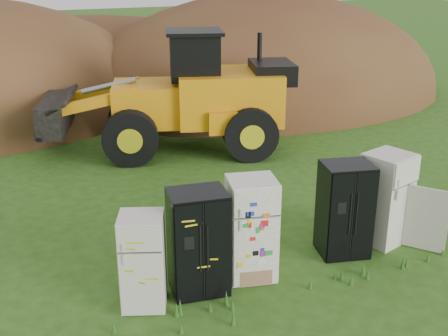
# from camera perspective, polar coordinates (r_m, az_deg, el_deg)

# --- Properties ---
(ground) EXTENTS (120.00, 120.00, 0.00)m
(ground) POSITION_cam_1_polar(r_m,az_deg,el_deg) (10.31, 5.55, -10.03)
(ground) COLOR #2C4C14
(ground) RESTS_ON ground
(fridge_leftmost) EXTENTS (0.89, 0.87, 1.55)m
(fridge_leftmost) POSITION_cam_1_polar(r_m,az_deg,el_deg) (8.99, -8.25, -9.33)
(fridge_leftmost) COLOR silver
(fridge_leftmost) RESTS_ON ground
(fridge_black_side) EXTENTS (1.04, 0.88, 1.77)m
(fridge_black_side) POSITION_cam_1_polar(r_m,az_deg,el_deg) (9.23, -2.64, -7.52)
(fridge_black_side) COLOR black
(fridge_black_side) RESTS_ON ground
(fridge_sticker) EXTENTS (0.97, 0.92, 1.80)m
(fridge_sticker) POSITION_cam_1_polar(r_m,az_deg,el_deg) (9.64, 2.80, -6.16)
(fridge_sticker) COLOR white
(fridge_sticker) RESTS_ON ground
(fridge_black_right) EXTENTS (1.06, 0.95, 1.78)m
(fridge_black_right) POSITION_cam_1_polar(r_m,az_deg,el_deg) (10.61, 12.16, -4.12)
(fridge_black_right) COLOR black
(fridge_black_right) RESTS_ON ground
(fridge_open_door) EXTENTS (0.98, 0.93, 1.80)m
(fridge_open_door) POSITION_cam_1_polar(r_m,az_deg,el_deg) (11.24, 16.10, -2.97)
(fridge_open_door) COLOR silver
(fridge_open_door) RESTS_ON ground
(wheel_loader) EXTENTS (7.63, 5.04, 3.42)m
(wheel_loader) POSITION_cam_1_polar(r_m,az_deg,el_deg) (16.03, -6.06, 7.63)
(wheel_loader) COLOR orange
(wheel_loader) RESTS_ON ground
(dirt_mound_right) EXTENTS (15.59, 11.43, 8.13)m
(dirt_mound_right) POSITION_cam_1_polar(r_m,az_deg,el_deg) (23.51, 3.95, 7.46)
(dirt_mound_right) COLOR #4C2918
(dirt_mound_right) RESTS_ON ground
(dirt_mound_back) EXTENTS (19.44, 12.96, 5.96)m
(dirt_mound_back) POSITION_cam_1_polar(r_m,az_deg,el_deg) (26.06, -14.19, 8.16)
(dirt_mound_back) COLOR #4C2918
(dirt_mound_back) RESTS_ON ground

